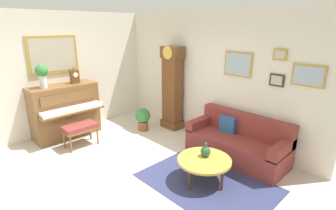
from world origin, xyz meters
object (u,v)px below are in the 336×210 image
green_jug (206,151)px  potted_plant (143,118)px  mantel_clock (75,76)px  flower_vase (42,73)px  grandfather_clock (172,90)px  coffee_table (204,161)px  piano_bench (80,128)px  piano (65,110)px  couch (237,142)px

green_jug → potted_plant: 2.42m
mantel_clock → flower_vase: 0.71m
grandfather_clock → coffee_table: 2.48m
green_jug → potted_plant: green_jug is taller
grandfather_clock → piano_bench: bearing=-105.7°
piano_bench → flower_vase: bearing=-154.4°
piano → couch: 3.87m
potted_plant → flower_vase: bearing=-118.1°
flower_vase → green_jug: flower_vase is taller
couch → green_jug: size_ratio=7.92×
piano_bench → coffee_table: piano_bench is taller
piano → mantel_clock: (0.00, 0.30, 0.77)m
piano_bench → mantel_clock: size_ratio=1.84×
green_jug → piano: bearing=-164.7°
piano_bench → piano: bearing=177.8°
mantel_clock → piano_bench: bearing=-24.0°
couch → potted_plant: couch is taller
grandfather_clock → couch: size_ratio=1.07×
mantel_clock → grandfather_clock: bearing=53.2°
coffee_table → piano: bearing=-166.3°
potted_plant → piano_bench: bearing=-99.2°
couch → flower_vase: (-3.33, -2.33, 1.21)m
coffee_table → flower_vase: size_ratio=1.52×
potted_plant → couch: bearing=11.4°
green_jug → potted_plant: size_ratio=0.43×
couch → green_jug: 1.04m
grandfather_clock → green_jug: (1.99, -1.19, -0.48)m
flower_vase → piano: bearing=90.3°
mantel_clock → flower_vase: (-0.00, -0.69, 0.14)m
coffee_table → green_jug: bearing=118.4°
coffee_table → flower_vase: (-3.39, -1.22, 1.15)m
flower_vase → couch: bearing=35.0°
piano → grandfather_clock: grandfather_clock is taller
mantel_clock → potted_plant: (0.99, 1.16, -1.06)m
green_jug → potted_plant: (-2.35, 0.55, -0.17)m
piano_bench → couch: 3.25m
couch → flower_vase: 4.24m
coffee_table → mantel_clock: size_ratio=2.32×
grandfather_clock → flower_vase: (-1.35, -2.50, 0.56)m
flower_vase → potted_plant: bearing=61.9°
mantel_clock → green_jug: 3.51m
piano_bench → mantel_clock: mantel_clock is taller
coffee_table → flower_vase: flower_vase is taller
piano → piano_bench: piano is taller
coffee_table → piano_bench: bearing=-162.0°
piano → coffee_table: size_ratio=1.64×
mantel_clock → flower_vase: size_ratio=0.66×
grandfather_clock → coffee_table: (2.04, -1.28, -0.59)m
couch → piano: bearing=-149.8°
coffee_table → green_jug: 0.15m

